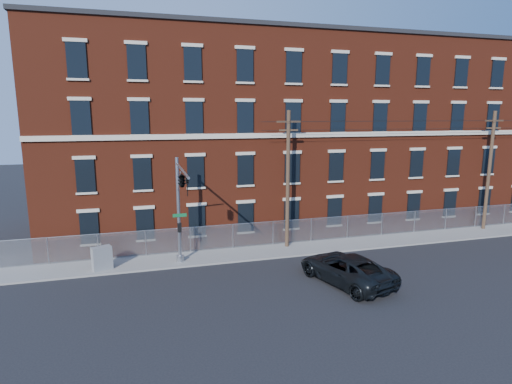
{
  "coord_description": "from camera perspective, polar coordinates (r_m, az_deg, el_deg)",
  "views": [
    {
      "loc": [
        -8.26,
        -22.4,
        9.81
      ],
      "look_at": [
        -0.85,
        4.0,
        4.68
      ],
      "focal_mm": 29.08,
      "sensor_mm": 36.0,
      "label": 1
    }
  ],
  "objects": [
    {
      "name": "mill_building",
      "position": [
        41.63,
        13.6,
        8.02
      ],
      "size": [
        55.3,
        14.32,
        16.3
      ],
      "color": "#612010",
      "rests_on": "ground"
    },
    {
      "name": "sidewalk",
      "position": [
        35.44,
        20.08,
        -6.03
      ],
      "size": [
        65.0,
        3.0,
        0.12
      ],
      "primitive_type": "cube",
      "color": "gray",
      "rests_on": "ground"
    },
    {
      "name": "utility_pole_near",
      "position": [
        30.15,
        4.4,
        2.04
      ],
      "size": [
        1.8,
        0.28,
        10.0
      ],
      "color": "#4D3826",
      "rests_on": "ground"
    },
    {
      "name": "utility_pole_mid",
      "position": [
        40.03,
        29.43,
        2.82
      ],
      "size": [
        1.8,
        0.28,
        10.0
      ],
      "color": "#4D3826",
      "rests_on": "ground"
    },
    {
      "name": "utility_cabinet",
      "position": [
        28.3,
        -20.43,
        -8.52
      ],
      "size": [
        1.32,
        0.98,
        1.49
      ],
      "primitive_type": "cube",
      "rotation": [
        0.0,
        0.0,
        0.36
      ],
      "color": "slate",
      "rests_on": "sidewalk"
    },
    {
      "name": "overhead_wires",
      "position": [
        39.79,
        29.92,
        8.21
      ],
      "size": [
        40.0,
        0.62,
        0.62
      ],
      "color": "black",
      "rests_on": "ground"
    },
    {
      "name": "traffic_signal_mast",
      "position": [
        25.08,
        -10.26,
        0.27
      ],
      "size": [
        0.9,
        6.75,
        7.0
      ],
      "color": "#9EA0A5",
      "rests_on": "ground"
    },
    {
      "name": "pickup_truck",
      "position": [
        25.44,
        12.26,
        -10.23
      ],
      "size": [
        4.52,
        6.8,
        1.73
      ],
      "primitive_type": "imported",
      "rotation": [
        0.0,
        0.0,
        3.43
      ],
      "color": "black",
      "rests_on": "ground"
    },
    {
      "name": "ground",
      "position": [
        25.81,
        4.31,
        -11.77
      ],
      "size": [
        140.0,
        140.0,
        0.0
      ],
      "primitive_type": "plane",
      "color": "black",
      "rests_on": "ground"
    },
    {
      "name": "chain_link_fence",
      "position": [
        36.2,
        18.99,
        -3.99
      ],
      "size": [
        59.06,
        0.06,
        1.85
      ],
      "color": "#A5A8AD",
      "rests_on": "ground"
    }
  ]
}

